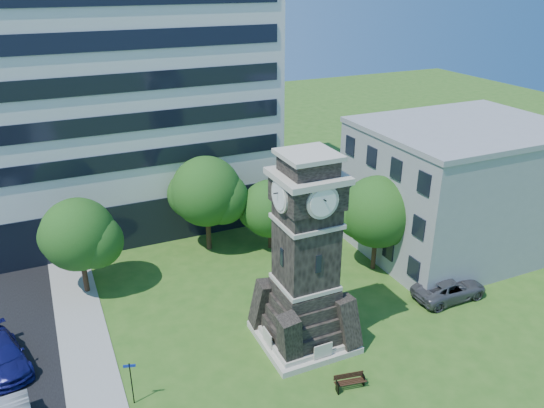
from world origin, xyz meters
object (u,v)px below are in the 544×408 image
car_street_north (2,355)px  park_bench (350,380)px  car_east_lot (449,288)px  street_sign (131,379)px  clock_tower (305,266)px

car_street_north → park_bench: size_ratio=3.11×
car_east_lot → street_sign: bearing=92.5°
car_street_north → park_bench: (17.35, -9.75, -0.31)m
car_east_lot → street_sign: (-22.12, -0.93, 0.90)m
car_east_lot → street_sign: street_sign is taller
park_bench → car_street_north: bearing=161.2°
clock_tower → car_street_north: clock_tower is taller
car_street_north → street_sign: (6.29, -6.01, 0.87)m
clock_tower → car_east_lot: clock_tower is taller
car_east_lot → park_bench: bearing=113.0°
park_bench → street_sign: bearing=171.9°
park_bench → street_sign: size_ratio=0.66×
car_east_lot → street_sign: 22.16m
clock_tower → car_east_lot: 12.31m
car_street_north → car_east_lot: size_ratio=1.00×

